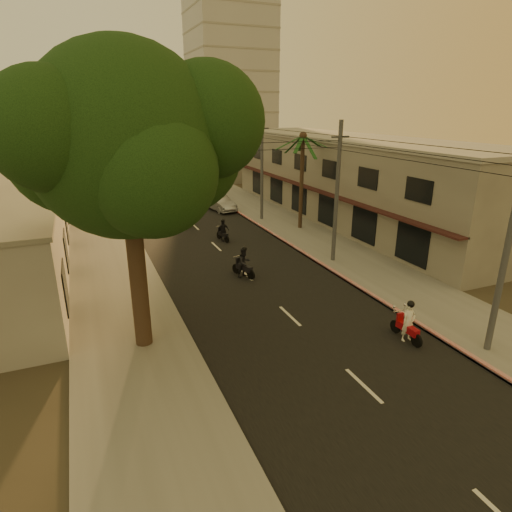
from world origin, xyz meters
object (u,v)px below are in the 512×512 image
(scooter_mid_a, at_px, (244,263))
(scooter_far_a, at_px, (188,218))
(scooter_red, at_px, (408,323))
(scooter_far_c, at_px, (167,185))
(scooter_mid_b, at_px, (223,231))
(scooter_far_b, at_px, (199,188))
(parked_car, at_px, (219,203))
(broadleaf_tree, at_px, (135,142))
(palm_tree, at_px, (303,141))

(scooter_mid_a, xyz_separation_m, scooter_far_a, (-0.35, 12.50, -0.13))
(scooter_red, distance_m, scooter_far_c, 39.24)
(scooter_red, height_order, scooter_mid_a, scooter_mid_a)
(scooter_red, distance_m, scooter_mid_a, 10.44)
(scooter_mid_b, xyz_separation_m, scooter_far_b, (3.27, 18.92, -0.03))
(scooter_mid_b, height_order, scooter_far_c, scooter_mid_b)
(scooter_far_a, height_order, parked_car, scooter_far_a)
(scooter_mid_a, bearing_deg, parked_car, 56.41)
(scooter_mid_b, height_order, parked_car, scooter_mid_b)
(scooter_mid_a, height_order, scooter_far_a, scooter_mid_a)
(broadleaf_tree, xyz_separation_m, scooter_far_c, (7.61, 35.03, -7.71))
(scooter_far_b, bearing_deg, scooter_mid_b, -88.89)
(scooter_mid_a, bearing_deg, scooter_mid_b, 60.83)
(scooter_red, height_order, scooter_far_c, scooter_red)
(palm_tree, distance_m, scooter_far_a, 11.49)
(scooter_mid_a, distance_m, scooter_mid_b, 7.56)
(palm_tree, bearing_deg, scooter_mid_a, -134.73)
(parked_car, xyz_separation_m, scooter_far_c, (-2.86, 12.00, 0.00))
(palm_tree, height_order, scooter_far_c, palm_tree)
(scooter_far_b, xyz_separation_m, scooter_far_c, (-3.20, 3.07, -0.00))
(scooter_far_a, xyz_separation_m, parked_car, (4.43, 4.96, 0.01))
(scooter_red, bearing_deg, parked_car, 89.39)
(palm_tree, distance_m, parked_car, 11.92)
(broadleaf_tree, bearing_deg, scooter_mid_a, 41.02)
(scooter_mid_a, bearing_deg, broadleaf_tree, -159.45)
(scooter_far_a, bearing_deg, broadleaf_tree, -91.03)
(palm_tree, bearing_deg, scooter_mid_b, -173.39)
(broadleaf_tree, xyz_separation_m, scooter_mid_b, (7.54, 13.04, -7.68))
(broadleaf_tree, xyz_separation_m, scooter_red, (10.31, -4.12, -7.65))
(palm_tree, xyz_separation_m, scooter_far_b, (-3.80, 18.10, -6.38))
(broadleaf_tree, distance_m, parked_car, 26.45)
(scooter_red, xyz_separation_m, scooter_far_b, (0.50, 36.08, -0.06))
(scooter_mid_a, relative_size, scooter_mid_b, 1.09)
(scooter_far_c, bearing_deg, broadleaf_tree, -99.12)
(parked_car, bearing_deg, broadleaf_tree, -124.61)
(scooter_far_b, bearing_deg, scooter_far_a, -98.03)
(broadleaf_tree, relative_size, palm_tree, 1.48)
(scooter_far_a, distance_m, scooter_far_c, 17.03)
(palm_tree, xyz_separation_m, scooter_far_c, (-7.00, 21.17, -6.39))
(scooter_mid_b, distance_m, parked_car, 10.41)
(palm_tree, relative_size, scooter_red, 4.23)
(scooter_far_c, bearing_deg, palm_tree, -68.57)
(broadleaf_tree, bearing_deg, parked_car, 65.55)
(broadleaf_tree, relative_size, scooter_far_a, 7.37)
(scooter_far_b, bearing_deg, scooter_red, -79.88)
(parked_car, bearing_deg, scooter_far_a, -141.91)
(palm_tree, distance_m, scooter_red, 19.53)
(broadleaf_tree, relative_size, parked_car, 2.50)
(scooter_red, xyz_separation_m, parked_car, (0.16, 27.14, -0.07))
(scooter_mid_b, bearing_deg, scooter_mid_a, -110.14)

